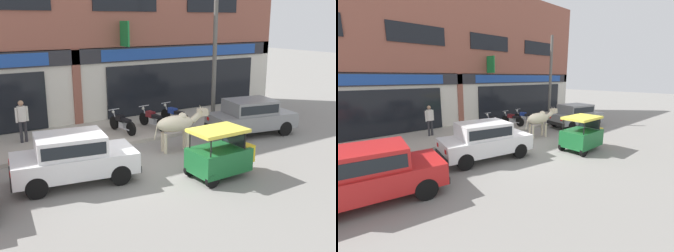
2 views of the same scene
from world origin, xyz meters
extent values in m
plane|color=gray|center=(0.00, 0.00, 0.00)|extent=(90.00, 90.00, 0.00)
cube|color=#A8A093|center=(0.00, 4.01, 0.07)|extent=(19.00, 3.63, 0.13)
cube|color=#8E5142|center=(0.00, 6.10, 5.91)|extent=(23.00, 0.55, 6.36)
cube|color=silver|center=(0.00, 6.10, 1.70)|extent=(23.00, 0.55, 3.40)
cube|color=#28282D|center=(0.00, 5.79, 3.05)|extent=(22.08, 0.08, 0.64)
cube|color=black|center=(-5.75, 5.78, 1.35)|extent=(8.74, 0.10, 2.40)
cube|color=#1E479E|center=(-5.75, 5.76, 3.05)|extent=(9.20, 0.05, 0.52)
cube|color=#8E5142|center=(0.00, 5.81, 1.70)|extent=(0.36, 0.12, 3.40)
cube|color=black|center=(5.75, 5.78, 1.35)|extent=(8.74, 0.10, 2.40)
cube|color=#1E479E|center=(5.75, 5.76, 3.05)|extent=(9.20, 0.05, 0.52)
cube|color=black|center=(-2.44, 5.80, 5.45)|extent=(3.13, 0.06, 1.00)
cube|color=black|center=(2.44, 5.80, 5.45)|extent=(3.13, 0.06, 1.00)
cube|color=black|center=(7.33, 5.80, 5.45)|extent=(3.13, 0.06, 1.00)
cube|color=#197A38|center=(2.15, 5.38, 4.00)|extent=(0.08, 0.80, 1.10)
ellipsoid|color=beige|center=(1.77, 0.71, 1.02)|extent=(1.47, 0.74, 0.60)
sphere|color=beige|center=(2.05, 0.67, 1.25)|extent=(0.32, 0.32, 0.32)
cylinder|color=beige|center=(2.22, 0.79, 0.36)|extent=(0.12, 0.12, 0.72)
cylinder|color=beige|center=(2.18, 0.50, 0.36)|extent=(0.12, 0.12, 0.72)
cylinder|color=beige|center=(1.36, 0.92, 0.36)|extent=(0.12, 0.12, 0.72)
cylinder|color=beige|center=(1.32, 0.64, 0.36)|extent=(0.12, 0.12, 0.72)
cylinder|color=beige|center=(2.58, 0.58, 1.17)|extent=(0.50, 0.31, 0.43)
cube|color=beige|center=(2.84, 0.54, 1.34)|extent=(0.39, 0.27, 0.26)
cube|color=tan|center=(3.01, 0.51, 1.30)|extent=(0.16, 0.18, 0.14)
cone|color=beige|center=(2.81, 0.65, 1.52)|extent=(0.12, 0.07, 0.19)
cone|color=beige|center=(2.78, 0.45, 1.52)|extent=(0.12, 0.07, 0.19)
cube|color=beige|center=(2.78, 0.71, 1.40)|extent=(0.06, 0.14, 0.10)
cube|color=beige|center=(2.73, 0.40, 1.40)|extent=(0.06, 0.14, 0.10)
cylinder|color=beige|center=(1.04, 0.83, 0.80)|extent=(0.17, 0.07, 0.60)
cylinder|color=black|center=(-0.98, 0.44, 0.30)|extent=(0.62, 0.27, 0.60)
cylinder|color=black|center=(-1.21, -0.98, 0.30)|extent=(0.62, 0.27, 0.60)
cylinder|color=black|center=(-3.25, 0.80, 0.30)|extent=(0.62, 0.27, 0.60)
cylinder|color=black|center=(-3.48, -0.62, 0.30)|extent=(0.62, 0.27, 0.60)
cube|color=white|center=(-2.23, -0.09, 0.60)|extent=(3.71, 2.13, 0.60)
cube|color=white|center=(-2.33, -0.08, 1.18)|extent=(2.10, 1.72, 0.56)
cube|color=black|center=(-2.33, -0.08, 1.18)|extent=(1.95, 1.72, 0.35)
cube|color=black|center=(-0.52, -0.36, 0.38)|extent=(0.36, 1.52, 0.20)
cube|color=black|center=(-3.94, 0.18, 0.38)|extent=(0.36, 1.52, 0.20)
sphere|color=silver|center=(-0.42, 0.11, 0.68)|extent=(0.14, 0.14, 0.14)
sphere|color=silver|center=(-0.57, -0.84, 0.68)|extent=(0.14, 0.14, 0.14)
cube|color=red|center=(-3.89, 0.67, 0.70)|extent=(0.05, 0.16, 0.14)
cube|color=red|center=(-4.04, -0.31, 0.70)|extent=(0.05, 0.16, 0.14)
cylinder|color=black|center=(6.89, 1.38, 0.30)|extent=(0.62, 0.28, 0.60)
cylinder|color=black|center=(6.64, -0.04, 0.30)|extent=(0.62, 0.28, 0.60)
cylinder|color=black|center=(4.63, 1.79, 0.30)|extent=(0.62, 0.28, 0.60)
cylinder|color=black|center=(4.37, 0.37, 0.30)|extent=(0.62, 0.28, 0.60)
cube|color=gray|center=(5.63, 0.87, 0.60)|extent=(3.73, 2.19, 0.60)
cube|color=gray|center=(5.53, 0.89, 1.18)|extent=(2.12, 1.75, 0.56)
cube|color=black|center=(5.53, 0.89, 1.18)|extent=(1.98, 1.75, 0.35)
cube|color=black|center=(7.34, 0.57, 0.38)|extent=(0.39, 1.52, 0.20)
cube|color=black|center=(3.93, 1.18, 0.38)|extent=(0.39, 1.52, 0.20)
sphere|color=silver|center=(7.45, 1.04, 0.68)|extent=(0.14, 0.14, 0.14)
sphere|color=silver|center=(7.28, 0.09, 0.68)|extent=(0.14, 0.14, 0.14)
cube|color=red|center=(3.99, 1.67, 0.70)|extent=(0.06, 0.16, 0.14)
cube|color=red|center=(3.82, 0.70, 0.70)|extent=(0.06, 0.16, 0.14)
cylinder|color=black|center=(-5.06, -0.21, 0.30)|extent=(0.62, 0.26, 0.60)
cylinder|color=black|center=(-5.24, -1.63, 0.30)|extent=(0.62, 0.26, 0.60)
cube|color=red|center=(-6.29, -0.77, 0.60)|extent=(3.68, 2.04, 0.60)
cube|color=red|center=(-6.39, -0.76, 1.18)|extent=(2.07, 1.68, 0.56)
cube|color=black|center=(-6.39, -0.76, 1.18)|extent=(1.92, 1.68, 0.35)
cube|color=black|center=(-4.57, -0.99, 0.38)|extent=(0.32, 1.52, 0.20)
sphere|color=silver|center=(-4.48, -0.52, 0.68)|extent=(0.14, 0.14, 0.14)
sphere|color=silver|center=(-4.61, -1.47, 0.68)|extent=(0.14, 0.14, 0.14)
cylinder|color=black|center=(2.43, -2.01, 0.22)|extent=(0.44, 0.13, 0.44)
cylinder|color=black|center=(0.87, -1.52, 0.22)|extent=(0.44, 0.13, 0.44)
cylinder|color=black|center=(0.89, -2.56, 0.22)|extent=(0.44, 0.13, 0.44)
cube|color=#19602D|center=(1.53, -2.03, 0.57)|extent=(1.73, 1.19, 0.70)
cube|color=yellow|center=(2.43, -2.01, 0.67)|extent=(0.37, 0.88, 0.52)
cylinder|color=black|center=(2.10, -1.52, 1.19)|extent=(0.04, 0.04, 0.55)
cylinder|color=black|center=(2.11, -2.51, 1.19)|extent=(0.04, 0.04, 0.55)
cylinder|color=black|center=(0.81, -1.54, 1.19)|extent=(0.04, 0.04, 0.55)
cylinder|color=black|center=(0.83, -2.53, 1.19)|extent=(0.04, 0.04, 0.55)
cube|color=#DBCC42|center=(1.48, -2.03, 1.47)|extent=(1.63, 1.13, 0.10)
cube|color=black|center=(2.10, -2.02, 1.19)|extent=(0.04, 0.93, 0.50)
cylinder|color=black|center=(0.93, 4.13, 0.41)|extent=(0.18, 0.57, 0.56)
cylinder|color=black|center=(1.10, 2.89, 0.41)|extent=(0.18, 0.57, 0.56)
cube|color=#B2B5BA|center=(1.02, 3.49, 0.45)|extent=(0.24, 0.34, 0.24)
cube|color=black|center=(1.00, 3.65, 0.71)|extent=(0.29, 0.43, 0.24)
cube|color=black|center=(1.05, 3.25, 0.69)|extent=(0.29, 0.55, 0.12)
cylinder|color=#B2B5BA|center=(0.94, 4.07, 0.71)|extent=(0.08, 0.27, 0.59)
cylinder|color=#B2B5BA|center=(0.94, 4.11, 0.99)|extent=(0.52, 0.10, 0.03)
sphere|color=silver|center=(0.93, 4.17, 0.87)|extent=(0.12, 0.12, 0.12)
cylinder|color=#B2B5BA|center=(0.96, 3.12, 0.37)|extent=(0.13, 0.48, 0.06)
cylinder|color=black|center=(2.32, 4.05, 0.41)|extent=(0.17, 0.57, 0.56)
cylinder|color=black|center=(2.48, 2.81, 0.41)|extent=(0.17, 0.57, 0.56)
cube|color=#B2B5BA|center=(2.40, 3.41, 0.45)|extent=(0.24, 0.34, 0.24)
cube|color=maroon|center=(2.38, 3.57, 0.71)|extent=(0.29, 0.43, 0.24)
cube|color=black|center=(2.43, 3.18, 0.69)|extent=(0.29, 0.54, 0.12)
cylinder|color=#B2B5BA|center=(2.32, 3.99, 0.71)|extent=(0.07, 0.27, 0.59)
cylinder|color=#B2B5BA|center=(2.32, 4.03, 0.99)|extent=(0.52, 0.10, 0.03)
sphere|color=silver|center=(2.31, 4.09, 0.87)|extent=(0.12, 0.12, 0.12)
cylinder|color=#B2B5BA|center=(2.34, 3.04, 0.37)|extent=(0.12, 0.48, 0.06)
cylinder|color=black|center=(3.48, 4.12, 0.41)|extent=(0.18, 0.57, 0.56)
cylinder|color=black|center=(3.65, 2.89, 0.41)|extent=(0.18, 0.57, 0.56)
cube|color=#B2B5BA|center=(3.57, 3.49, 0.45)|extent=(0.24, 0.34, 0.24)
cube|color=navy|center=(3.55, 3.64, 0.71)|extent=(0.29, 0.43, 0.24)
cube|color=black|center=(3.60, 3.25, 0.69)|extent=(0.29, 0.55, 0.12)
cylinder|color=#B2B5BA|center=(3.49, 4.07, 0.71)|extent=(0.08, 0.27, 0.59)
cylinder|color=#B2B5BA|center=(3.49, 4.11, 0.99)|extent=(0.52, 0.10, 0.03)
sphere|color=silver|center=(3.48, 4.16, 0.87)|extent=(0.12, 0.12, 0.12)
cylinder|color=#B2B5BA|center=(3.51, 3.11, 0.37)|extent=(0.13, 0.48, 0.06)
cylinder|color=#2D2D33|center=(-2.79, 4.26, 0.54)|extent=(0.11, 0.11, 0.82)
cylinder|color=#2D2D33|center=(-2.61, 4.30, 0.54)|extent=(0.11, 0.11, 0.82)
cylinder|color=silver|center=(-2.70, 4.28, 1.23)|extent=(0.32, 0.32, 0.56)
cylinder|color=silver|center=(-2.91, 4.24, 1.20)|extent=(0.08, 0.08, 0.56)
cylinder|color=silver|center=(-2.50, 4.32, 1.20)|extent=(0.08, 0.08, 0.56)
sphere|color=tan|center=(-2.70, 4.28, 1.63)|extent=(0.20, 0.20, 0.20)
cylinder|color=#595651|center=(4.90, 2.50, 2.95)|extent=(0.18, 0.18, 5.65)
camera|label=1|loc=(-5.63, -10.59, 4.61)|focal=42.00mm
camera|label=2|loc=(-7.16, -7.11, 3.18)|focal=24.00mm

